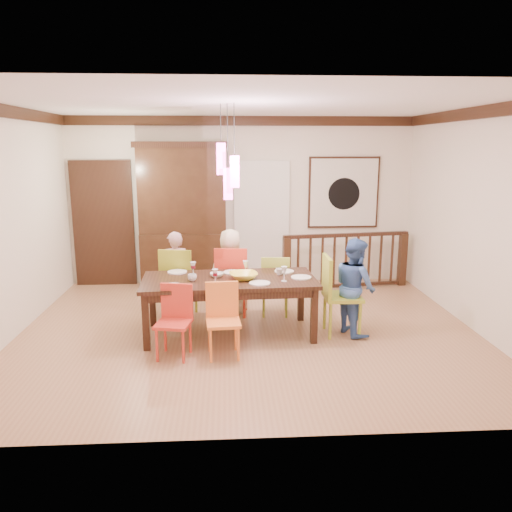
{
  "coord_description": "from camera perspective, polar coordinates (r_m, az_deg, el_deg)",
  "views": [
    {
      "loc": [
        -0.28,
        -6.26,
        2.4
      ],
      "look_at": [
        0.11,
        0.19,
        0.98
      ],
      "focal_mm": 35.0,
      "sensor_mm": 36.0,
      "label": 1
    }
  ],
  "objects": [
    {
      "name": "wall_back",
      "position": [
        8.81,
        -1.65,
        6.25
      ],
      "size": [
        6.0,
        0.0,
        6.0
      ],
      "primitive_type": "plane",
      "rotation": [
        1.57,
        0.0,
        0.0
      ],
      "color": "silver",
      "rests_on": "floor"
    },
    {
      "name": "plate_far_mid",
      "position": [
        6.65,
        -2.63,
        -1.87
      ],
      "size": [
        0.26,
        0.26,
        0.01
      ],
      "primitive_type": "cylinder",
      "color": "white",
      "rests_on": "dining_table"
    },
    {
      "name": "dining_table",
      "position": [
        6.4,
        -3.08,
        -3.27
      ],
      "size": [
        2.25,
        1.1,
        0.75
      ],
      "rotation": [
        0.0,
        0.0,
        0.05
      ],
      "color": "black",
      "rests_on": "floor"
    },
    {
      "name": "wall_right",
      "position": [
        7.13,
        24.01,
        3.7
      ],
      "size": [
        0.0,
        5.0,
        5.0
      ],
      "primitive_type": "plane",
      "rotation": [
        1.57,
        0.0,
        -1.57
      ],
      "color": "silver",
      "rests_on": "floor"
    },
    {
      "name": "person_end_right",
      "position": [
        6.57,
        11.23,
        -3.42
      ],
      "size": [
        0.64,
        0.73,
        1.26
      ],
      "primitive_type": "imported",
      "rotation": [
        0.0,
        0.0,
        1.87
      ],
      "color": "#416AB8",
      "rests_on": "floor"
    },
    {
      "name": "plate_end_right",
      "position": [
        6.42,
        5.19,
        -2.45
      ],
      "size": [
        0.26,
        0.26,
        0.01
      ],
      "primitive_type": "cylinder",
      "color": "white",
      "rests_on": "dining_table"
    },
    {
      "name": "wall_left",
      "position": [
        6.89,
        -26.75,
        3.18
      ],
      "size": [
        0.0,
        5.0,
        5.0
      ],
      "primitive_type": "plane",
      "rotation": [
        1.57,
        0.0,
        1.57
      ],
      "color": "silver",
      "rests_on": "floor"
    },
    {
      "name": "plate_near_mid",
      "position": [
        6.13,
        0.43,
        -3.12
      ],
      "size": [
        0.26,
        0.26,
        0.01
      ],
      "primitive_type": "cylinder",
      "color": "white",
      "rests_on": "dining_table"
    },
    {
      "name": "balustrade",
      "position": [
        8.67,
        10.23,
        -0.42
      ],
      "size": [
        2.23,
        0.38,
        0.96
      ],
      "rotation": [
        0.0,
        0.0,
        0.13
      ],
      "color": "black",
      "rests_on": "floor"
    },
    {
      "name": "chair_near_mid",
      "position": [
        5.78,
        -3.76,
        -6.89
      ],
      "size": [
        0.41,
        0.41,
        0.86
      ],
      "rotation": [
        0.0,
        0.0,
        0.08
      ],
      "color": "orange",
      "rests_on": "floor"
    },
    {
      "name": "wine_glass_c",
      "position": [
        6.1,
        -4.69,
        -2.38
      ],
      "size": [
        0.08,
        0.08,
        0.19
      ],
      "primitive_type": null,
      "color": "#590C19",
      "rests_on": "dining_table"
    },
    {
      "name": "chair_far_left",
      "position": [
        7.19,
        -8.72,
        -2.38
      ],
      "size": [
        0.54,
        0.54,
        1.01
      ],
      "rotation": [
        0.0,
        0.0,
        2.95
      ],
      "color": "#98A324",
      "rests_on": "floor"
    },
    {
      "name": "serving_bowl",
      "position": [
        6.33,
        -1.45,
        -2.28
      ],
      "size": [
        0.42,
        0.42,
        0.09
      ],
      "primitive_type": "imported",
      "rotation": [
        0.0,
        0.0,
        0.18
      ],
      "color": "yellow",
      "rests_on": "dining_table"
    },
    {
      "name": "wine_glass_a",
      "position": [
        6.5,
        -7.2,
        -1.5
      ],
      "size": [
        0.08,
        0.08,
        0.19
      ],
      "primitive_type": null,
      "color": "#590C19",
      "rests_on": "dining_table"
    },
    {
      "name": "chair_far_mid",
      "position": [
        7.2,
        -2.74,
        -2.21
      ],
      "size": [
        0.5,
        0.5,
        1.02
      ],
      "rotation": [
        0.0,
        0.0,
        3.04
      ],
      "color": "red",
      "rests_on": "floor"
    },
    {
      "name": "plate_far_left",
      "position": [
        6.75,
        -8.99,
        -1.8
      ],
      "size": [
        0.26,
        0.26,
        0.01
      ],
      "primitive_type": "cylinder",
      "color": "white",
      "rests_on": "dining_table"
    },
    {
      "name": "floor",
      "position": [
        6.71,
        -0.87,
        -8.53
      ],
      "size": [
        6.0,
        6.0,
        0.0
      ],
      "primitive_type": "plane",
      "color": "#A3714E",
      "rests_on": "ground"
    },
    {
      "name": "white_doorway",
      "position": [
        8.85,
        0.65,
        3.66
      ],
      "size": [
        0.97,
        0.05,
        2.22
      ],
      "primitive_type": "cube",
      "color": "silver",
      "rests_on": "wall_back"
    },
    {
      "name": "cup_left",
      "position": [
        6.3,
        -7.31,
        -2.45
      ],
      "size": [
        0.14,
        0.14,
        0.09
      ],
      "primitive_type": "imported",
      "rotation": [
        0.0,
        0.0,
        -0.38
      ],
      "color": "silver",
      "rests_on": "dining_table"
    },
    {
      "name": "pendant_cluster",
      "position": [
        6.17,
        -3.23,
        9.69
      ],
      "size": [
        0.27,
        0.21,
        1.14
      ],
      "color": "#FF4CB3",
      "rests_on": "ceiling"
    },
    {
      "name": "ceiling",
      "position": [
        6.28,
        -0.97,
        17.0
      ],
      "size": [
        6.0,
        6.0,
        0.0
      ],
      "primitive_type": "plane",
      "rotation": [
        3.14,
        0.0,
        0.0
      ],
      "color": "white",
      "rests_on": "wall_back"
    },
    {
      "name": "panel_door",
      "position": [
        9.06,
        -16.99,
        3.33
      ],
      "size": [
        1.04,
        0.07,
        2.24
      ],
      "primitive_type": "cube",
      "color": "black",
      "rests_on": "wall_back"
    },
    {
      "name": "plate_near_left",
      "position": [
        6.09,
        -9.61,
        -3.39
      ],
      "size": [
        0.26,
        0.26,
        0.01
      ],
      "primitive_type": "cylinder",
      "color": "white",
      "rests_on": "dining_table"
    },
    {
      "name": "cup_right",
      "position": [
        6.54,
        2.68,
        -1.8
      ],
      "size": [
        0.11,
        0.11,
        0.09
      ],
      "primitive_type": "imported",
      "rotation": [
        0.0,
        0.0,
        0.25
      ],
      "color": "silver",
      "rests_on": "dining_table"
    },
    {
      "name": "wine_glass_d",
      "position": [
        6.22,
        3.24,
        -2.06
      ],
      "size": [
        0.08,
        0.08,
        0.19
      ],
      "primitive_type": null,
      "color": "silver",
      "rests_on": "dining_table"
    },
    {
      "name": "crown_molding",
      "position": [
        6.28,
        -0.96,
        16.27
      ],
      "size": [
        6.0,
        5.0,
        0.16
      ],
      "primitive_type": null,
      "color": "black",
      "rests_on": "wall_back"
    },
    {
      "name": "china_hutch",
      "position": [
        8.66,
        -8.33,
        4.62
      ],
      "size": [
        1.57,
        0.46,
        2.48
      ],
      "color": "black",
      "rests_on": "floor"
    },
    {
      "name": "small_bowl",
      "position": [
        6.45,
        -4.51,
        -2.16
      ],
      "size": [
        0.21,
        0.21,
        0.06
      ],
      "primitive_type": "imported",
      "rotation": [
        0.0,
        0.0,
        -0.25
      ],
      "color": "white",
      "rests_on": "dining_table"
    },
    {
      "name": "chair_end_right",
      "position": [
        6.52,
        9.89,
        -3.85
      ],
      "size": [
        0.47,
        0.47,
        1.04
      ],
      "rotation": [
        0.0,
        0.0,
        1.57
      ],
      "color": "#A4B530",
      "rests_on": "floor"
    },
    {
      "name": "person_far_mid",
      "position": [
        7.24,
        -2.9,
        -1.79
      ],
      "size": [
        0.64,
        0.45,
        1.25
      ],
      "primitive_type": "imported",
      "rotation": [
        0.0,
        0.0,
        3.23
      ],
      "color": "beige",
      "rests_on": "floor"
    },
    {
      "name": "person_far_left",
      "position": [
        7.33,
        -9.19,
        -1.89
      ],
      "size": [
        0.48,
        0.35,
        1.21
      ],
      "primitive_type": "imported",
      "rotation": [
        0.0,
        0.0,
        3.28
      ],
      "color": "#DAA6B1",
      "rests_on": "floor"
    },
    {
      "name": "napkin",
      "position": [
        6.08,
        -4.25,
        -3.27
      ],
      "size": [
        0.18,
        0.14,
        0.01
      ],
      "primitive_type": "cube",
      "color": "#D83359",
      "rests_on": "dining_table"
    },
    {
      "name": "wine_glass_b",
      "position": [
        6.51,
        -1.18,
        -1.38
      ],
      "size": [
        0.08,
        0.08,
        0.19
      ],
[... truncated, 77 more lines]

